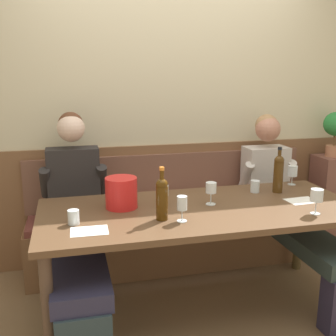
% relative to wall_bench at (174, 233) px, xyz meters
% --- Properties ---
extents(ground_plane, '(6.80, 6.80, 0.02)m').
position_rel_wall_bench_xyz_m(ground_plane, '(0.00, -0.83, -0.29)').
color(ground_plane, brown).
rests_on(ground_plane, ground).
extents(room_wall_back, '(6.80, 0.08, 2.80)m').
position_rel_wall_bench_xyz_m(room_wall_back, '(0.00, 0.26, 1.12)').
color(room_wall_back, beige).
rests_on(room_wall_back, ground).
extents(wood_wainscot_panel, '(6.80, 0.03, 1.01)m').
position_rel_wall_bench_xyz_m(wood_wainscot_panel, '(0.00, 0.21, 0.23)').
color(wood_wainscot_panel, brown).
rests_on(wood_wainscot_panel, ground).
extents(wall_bench, '(2.42, 0.42, 0.94)m').
position_rel_wall_bench_xyz_m(wall_bench, '(0.00, 0.00, 0.00)').
color(wall_bench, brown).
rests_on(wall_bench, ground).
extents(dining_table, '(2.12, 0.91, 0.75)m').
position_rel_wall_bench_xyz_m(dining_table, '(0.00, -0.71, 0.39)').
color(dining_table, brown).
rests_on(dining_table, ground).
extents(person_center_right_seat, '(0.50, 1.33, 1.33)m').
position_rel_wall_bench_xyz_m(person_center_right_seat, '(-0.81, -0.39, 0.35)').
color(person_center_right_seat, '#28373D').
rests_on(person_center_right_seat, ground).
extents(person_center_left_seat, '(0.47, 1.33, 1.28)m').
position_rel_wall_bench_xyz_m(person_center_left_seat, '(0.81, -0.38, 0.35)').
color(person_center_left_seat, '#282439').
rests_on(person_center_left_seat, ground).
extents(ice_bucket, '(0.21, 0.21, 0.20)m').
position_rel_wall_bench_xyz_m(ice_bucket, '(-0.51, -0.58, 0.57)').
color(ice_bucket, red).
rests_on(ice_bucket, dining_table).
extents(wine_bottle_clear_water, '(0.07, 0.07, 0.33)m').
position_rel_wall_bench_xyz_m(wine_bottle_clear_water, '(-0.31, -0.86, 0.61)').
color(wine_bottle_clear_water, '#482B0A').
rests_on(wine_bottle_clear_water, dining_table).
extents(wine_bottle_amber_mid, '(0.07, 0.07, 0.34)m').
position_rel_wall_bench_xyz_m(wine_bottle_amber_mid, '(0.66, -0.51, 0.62)').
color(wine_bottle_amber_mid, '#442B0F').
rests_on(wine_bottle_amber_mid, dining_table).
extents(wine_glass_by_bottle, '(0.07, 0.07, 0.15)m').
position_rel_wall_bench_xyz_m(wine_glass_by_bottle, '(0.88, -0.34, 0.58)').
color(wine_glass_by_bottle, silver).
rests_on(wine_glass_by_bottle, dining_table).
extents(wine_glass_right_end, '(0.08, 0.08, 0.16)m').
position_rel_wall_bench_xyz_m(wine_glass_right_end, '(0.66, -1.00, 0.58)').
color(wine_glass_right_end, silver).
rests_on(wine_glass_right_end, dining_table).
extents(wine_glass_mid_right, '(0.07, 0.07, 0.15)m').
position_rel_wall_bench_xyz_m(wine_glass_mid_right, '(0.08, -0.66, 0.58)').
color(wine_glass_mid_right, silver).
rests_on(wine_glass_mid_right, dining_table).
extents(wine_glass_mid_left, '(0.08, 0.08, 0.13)m').
position_rel_wall_bench_xyz_m(wine_glass_mid_left, '(-0.23, -0.59, 0.56)').
color(wine_glass_mid_left, silver).
rests_on(wine_glass_mid_left, dining_table).
extents(wine_glass_near_bucket, '(0.06, 0.06, 0.16)m').
position_rel_wall_bench_xyz_m(wine_glass_near_bucket, '(-0.20, -0.92, 0.57)').
color(wine_glass_near_bucket, silver).
rests_on(wine_glass_near_bucket, dining_table).
extents(water_tumbler_left, '(0.07, 0.07, 0.09)m').
position_rel_wall_bench_xyz_m(water_tumbler_left, '(0.50, -0.47, 0.51)').
color(water_tumbler_left, silver).
rests_on(water_tumbler_left, dining_table).
extents(water_tumbler_center, '(0.07, 0.07, 0.09)m').
position_rel_wall_bench_xyz_m(water_tumbler_center, '(-0.83, -0.81, 0.51)').
color(water_tumbler_center, silver).
rests_on(water_tumbler_center, dining_table).
extents(tasting_sheet_left_guest, '(0.21, 0.16, 0.00)m').
position_rel_wall_bench_xyz_m(tasting_sheet_left_guest, '(-0.75, -0.95, 0.47)').
color(tasting_sheet_left_guest, white).
rests_on(tasting_sheet_left_guest, dining_table).
extents(tasting_sheet_right_guest, '(0.22, 0.16, 0.00)m').
position_rel_wall_bench_xyz_m(tasting_sheet_right_guest, '(0.72, -0.74, 0.47)').
color(tasting_sheet_right_guest, white).
rests_on(tasting_sheet_right_guest, dining_table).
extents(corner_pedestal, '(0.28, 0.28, 0.87)m').
position_rel_wall_bench_xyz_m(corner_pedestal, '(1.51, 0.03, 0.16)').
color(corner_pedestal, brown).
rests_on(corner_pedestal, ground).
extents(potted_plant, '(0.22, 0.22, 0.40)m').
position_rel_wall_bench_xyz_m(potted_plant, '(1.51, 0.03, 0.85)').
color(potted_plant, '#A9694A').
rests_on(potted_plant, corner_pedestal).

